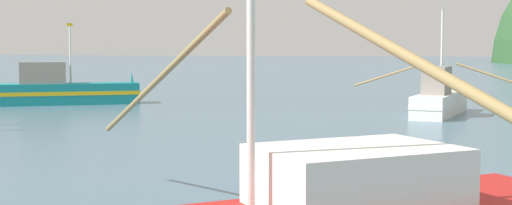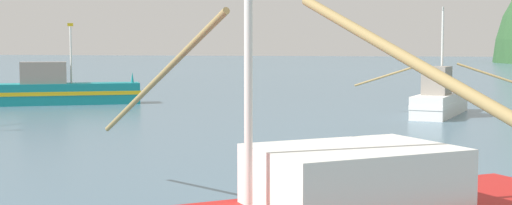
% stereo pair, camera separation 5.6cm
% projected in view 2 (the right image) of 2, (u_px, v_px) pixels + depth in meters
% --- Properties ---
extents(fishing_boat_white, '(9.57, 7.56, 5.82)m').
position_uv_depth(fishing_boat_white, '(440.00, 100.00, 37.96)').
color(fishing_boat_white, white).
rests_on(fishing_boat_white, ground).
extents(fishing_boat_teal, '(9.66, 7.08, 5.19)m').
position_uv_depth(fishing_boat_teal, '(57.00, 90.00, 45.20)').
color(fishing_boat_teal, '#147F84').
rests_on(fishing_boat_teal, ground).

